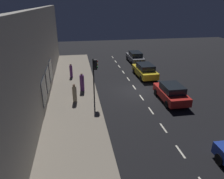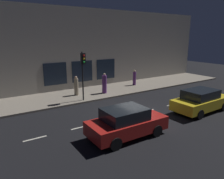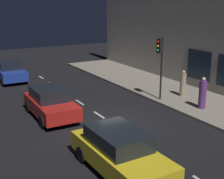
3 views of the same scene
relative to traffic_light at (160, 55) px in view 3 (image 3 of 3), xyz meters
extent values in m
plane|color=black|center=(-4.32, -1.88, -2.97)|extent=(60.00, 60.00, 0.00)
cube|color=gray|center=(1.93, -1.88, -2.89)|extent=(4.50, 32.00, 0.15)
cube|color=#192333|center=(4.15, 0.86, -1.19)|extent=(0.04, 2.18, 2.05)
cube|color=beige|center=(-4.32, -5.48, -2.97)|extent=(0.12, 1.20, 0.01)
cube|color=beige|center=(-4.32, -2.88, -2.97)|extent=(0.12, 1.20, 0.01)
cube|color=beige|center=(-4.32, -0.28, -2.97)|extent=(0.12, 1.20, 0.01)
cube|color=beige|center=(-4.32, 2.32, -2.97)|extent=(0.12, 1.20, 0.01)
cube|color=beige|center=(-4.32, 4.92, -2.97)|extent=(0.12, 1.20, 0.01)
cube|color=beige|center=(-4.32, 7.52, -2.97)|extent=(0.12, 1.20, 0.01)
cube|color=beige|center=(-4.32, 10.12, -2.97)|extent=(0.12, 1.20, 0.01)
cylinder|color=black|center=(0.13, 0.00, -0.89)|extent=(0.11, 0.11, 3.86)
cube|color=black|center=(-0.06, 0.00, 0.52)|extent=(0.26, 0.32, 0.84)
sphere|color=red|center=(-0.20, 0.00, 0.77)|extent=(0.15, 0.15, 0.15)
sphere|color=gold|center=(-0.20, 0.00, 0.52)|extent=(0.15, 0.15, 0.15)
sphere|color=green|center=(-0.20, 0.00, 0.27)|extent=(0.15, 0.15, 0.15)
cube|color=#1E389E|center=(-6.76, 10.07, -2.34)|extent=(1.87, 3.90, 0.70)
cube|color=black|center=(-6.76, 10.23, -1.69)|extent=(1.63, 2.03, 0.60)
cylinder|color=black|center=(-5.92, 8.86, -2.65)|extent=(0.23, 0.64, 0.64)
cylinder|color=black|center=(-7.63, 8.88, -2.65)|extent=(0.23, 0.64, 0.64)
cylinder|color=black|center=(-5.90, 11.26, -2.65)|extent=(0.23, 0.64, 0.64)
cube|color=gold|center=(-6.43, -5.97, -2.34)|extent=(1.94, 4.55, 0.70)
cube|color=black|center=(-6.43, -5.79, -1.69)|extent=(1.67, 2.38, 0.60)
cylinder|color=black|center=(-5.54, -7.35, -2.65)|extent=(0.23, 0.64, 0.64)
cylinder|color=black|center=(-5.59, -4.55, -2.65)|extent=(0.23, 0.64, 0.64)
cylinder|color=black|center=(-7.32, -4.59, -2.65)|extent=(0.23, 0.64, 0.64)
cube|color=red|center=(-6.70, 0.75, -2.34)|extent=(1.89, 4.23, 0.70)
cube|color=black|center=(-6.69, 0.92, -1.69)|extent=(1.65, 2.20, 0.60)
cylinder|color=black|center=(-5.84, -0.56, -2.65)|extent=(0.23, 0.64, 0.64)
cylinder|color=black|center=(-7.58, -0.55, -2.65)|extent=(0.23, 0.64, 0.64)
cylinder|color=black|center=(-5.82, 2.05, -2.65)|extent=(0.23, 0.64, 0.64)
cylinder|color=black|center=(-7.55, 2.06, -2.65)|extent=(0.23, 0.64, 0.64)
cylinder|color=#5B2D70|center=(1.08, -2.57, -2.02)|extent=(0.58, 0.58, 1.60)
sphere|color=beige|center=(1.08, -2.57, -1.11)|extent=(0.22, 0.22, 0.22)
cube|color=beige|center=(0.99, -2.62, -1.11)|extent=(0.07, 0.07, 0.06)
cylinder|color=gray|center=(1.82, -0.16, -2.09)|extent=(0.46, 0.46, 1.46)
sphere|color=tan|center=(1.82, -0.16, -1.25)|extent=(0.23, 0.23, 0.23)
cube|color=tan|center=(1.85, -0.05, -1.25)|extent=(0.07, 0.06, 0.06)
camera|label=1|loc=(1.47, 16.86, 5.36)|focal=33.76mm
camera|label=2|loc=(-14.99, 7.11, 2.20)|focal=34.27mm
camera|label=3|loc=(-11.70, -14.52, 2.94)|focal=49.64mm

